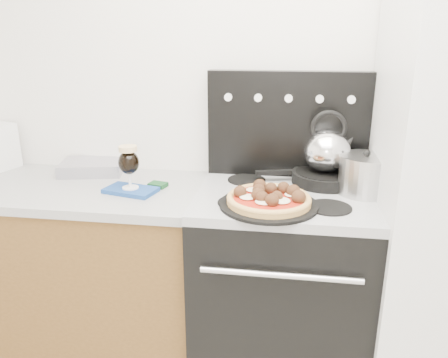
% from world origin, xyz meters
% --- Properties ---
extents(room_shell, '(3.52, 3.01, 2.52)m').
position_xyz_m(room_shell, '(0.00, 0.29, 1.25)').
color(room_shell, beige).
rests_on(room_shell, ground).
extents(base_cabinet, '(1.45, 0.60, 0.86)m').
position_xyz_m(base_cabinet, '(-1.02, 1.20, 0.43)').
color(base_cabinet, brown).
rests_on(base_cabinet, ground).
extents(countertop, '(1.48, 0.63, 0.04)m').
position_xyz_m(countertop, '(-1.02, 1.20, 0.88)').
color(countertop, '#A7A7A8').
rests_on(countertop, base_cabinet).
extents(stove_body, '(0.76, 0.65, 0.88)m').
position_xyz_m(stove_body, '(0.08, 1.18, 0.44)').
color(stove_body, black).
rests_on(stove_body, ground).
extents(cooktop, '(0.76, 0.65, 0.04)m').
position_xyz_m(cooktop, '(0.08, 1.18, 0.90)').
color(cooktop, '#ADADB2').
rests_on(cooktop, stove_body).
extents(backguard, '(0.76, 0.08, 0.50)m').
position_xyz_m(backguard, '(0.08, 1.45, 1.17)').
color(backguard, black).
rests_on(backguard, cooktop).
extents(foil_sheet, '(0.35, 0.28, 0.06)m').
position_xyz_m(foil_sheet, '(-0.90, 1.40, 0.93)').
color(foil_sheet, silver).
rests_on(foil_sheet, countertop).
extents(oven_mitt, '(0.25, 0.18, 0.02)m').
position_xyz_m(oven_mitt, '(-0.61, 1.14, 0.91)').
color(oven_mitt, '#1C448F').
rests_on(oven_mitt, countertop).
extents(beer_glass, '(0.10, 0.10, 0.20)m').
position_xyz_m(beer_glass, '(-0.61, 1.14, 1.02)').
color(beer_glass, black).
rests_on(beer_glass, oven_mitt).
extents(pizza_pan, '(0.40, 0.40, 0.01)m').
position_xyz_m(pizza_pan, '(0.02, 1.01, 0.93)').
color(pizza_pan, black).
rests_on(pizza_pan, cooktop).
extents(pizza, '(0.42, 0.42, 0.05)m').
position_xyz_m(pizza, '(0.02, 1.01, 0.96)').
color(pizza, gold).
rests_on(pizza, pizza_pan).
extents(skillet, '(0.37, 0.37, 0.05)m').
position_xyz_m(skillet, '(0.26, 1.34, 0.95)').
color(skillet, black).
rests_on(skillet, cooktop).
extents(tea_kettle, '(0.25, 0.25, 0.24)m').
position_xyz_m(tea_kettle, '(0.26, 1.34, 1.09)').
color(tea_kettle, white).
rests_on(tea_kettle, skillet).
extents(stock_pot, '(0.27, 0.27, 0.16)m').
position_xyz_m(stock_pot, '(0.42, 1.22, 1.00)').
color(stock_pot, '#B8B8B8').
rests_on(stock_pot, cooktop).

